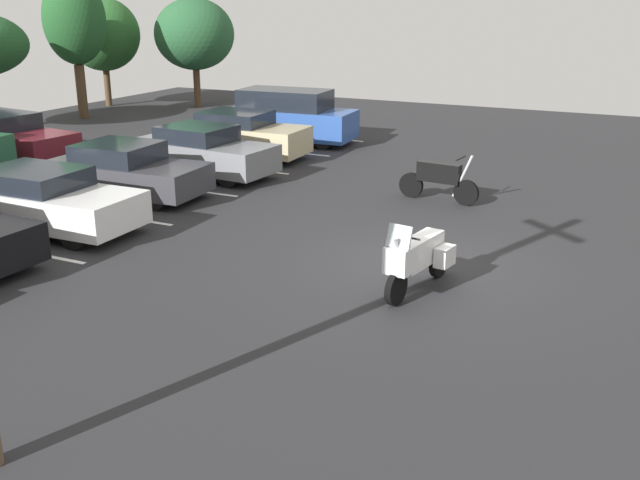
{
  "coord_description": "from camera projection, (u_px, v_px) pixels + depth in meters",
  "views": [
    {
      "loc": [
        -13.08,
        -4.23,
        5.08
      ],
      "look_at": [
        -1.6,
        1.38,
        0.82
      ],
      "focal_mm": 41.48,
      "sensor_mm": 36.0,
      "label": 1
    }
  ],
  "objects": [
    {
      "name": "car_champagne",
      "position": [
        241.0,
        135.0,
        23.93
      ],
      "size": [
        1.96,
        4.26,
        1.49
      ],
      "color": "#C1B289",
      "rests_on": "ground"
    },
    {
      "name": "motorcycle_second",
      "position": [
        439.0,
        179.0,
        18.89
      ],
      "size": [
        0.62,
        2.17,
        1.29
      ],
      "color": "black",
      "rests_on": "ground"
    },
    {
      "name": "tree_far_right",
      "position": [
        194.0,
        34.0,
        33.87
      ],
      "size": [
        3.65,
        3.65,
        4.95
      ],
      "color": "#4C3823",
      "rests_on": "ground"
    },
    {
      "name": "motorcycle_touring",
      "position": [
        417.0,
        257.0,
        13.07
      ],
      "size": [
        2.24,
        0.94,
        1.42
      ],
      "color": "black",
      "rests_on": "ground"
    },
    {
      "name": "car_charcoal",
      "position": [
        125.0,
        171.0,
        19.33
      ],
      "size": [
        2.11,
        4.35,
        1.41
      ],
      "color": "#38383D",
      "rests_on": "ground"
    },
    {
      "name": "car_blue",
      "position": [
        289.0,
        116.0,
        26.38
      ],
      "size": [
        2.16,
        4.67,
        1.87
      ],
      "color": "#2D519E",
      "rests_on": "ground"
    },
    {
      "name": "tree_center_left",
      "position": [
        74.0,
        21.0,
        30.61
      ],
      "size": [
        2.57,
        2.57,
        5.9
      ],
      "color": "#4C3823",
      "rests_on": "ground"
    },
    {
      "name": "car_grey",
      "position": [
        202.0,
        152.0,
        21.58
      ],
      "size": [
        2.13,
        4.53,
        1.45
      ],
      "color": "slate",
      "rests_on": "ground"
    },
    {
      "name": "car_white",
      "position": [
        43.0,
        200.0,
        16.58
      ],
      "size": [
        1.94,
        4.53,
        1.39
      ],
      "color": "white",
      "rests_on": "ground"
    },
    {
      "name": "car_far_maroon",
      "position": [
        7.0,
        137.0,
        23.92
      ],
      "size": [
        2.33,
        5.01,
        1.44
      ],
      "color": "maroon",
      "rests_on": "ground"
    },
    {
      "name": "tree_center",
      "position": [
        103.0,
        34.0,
        34.31
      ],
      "size": [
        3.4,
        3.4,
        4.98
      ],
      "color": "#4C3823",
      "rests_on": "ground"
    },
    {
      "name": "ground",
      "position": [
        419.0,
        268.0,
        14.53
      ],
      "size": [
        44.0,
        44.0,
        0.1
      ],
      "primitive_type": "cube",
      "color": "#262628"
    },
    {
      "name": "parking_stripes",
      "position": [
        52.0,
        229.0,
        16.82
      ],
      "size": [
        25.73,
        4.61,
        0.01
      ],
      "color": "silver",
      "rests_on": "ground"
    }
  ]
}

